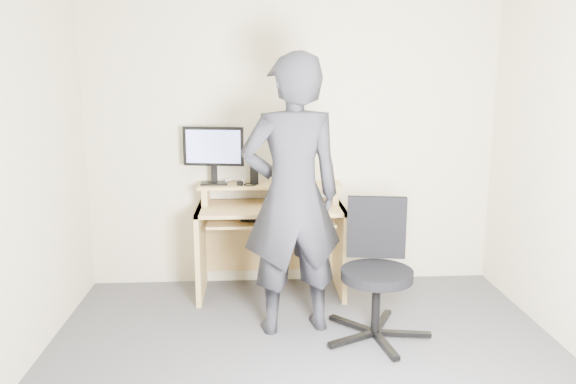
{
  "coord_description": "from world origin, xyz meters",
  "views": [
    {
      "loc": [
        -0.32,
        -3.03,
        1.8
      ],
      "look_at": [
        -0.08,
        1.05,
        0.95
      ],
      "focal_mm": 35.0,
      "sensor_mm": 36.0,
      "label": 1
    }
  ],
  "objects": [
    {
      "name": "office_chair",
      "position": [
        0.51,
        0.64,
        0.51
      ],
      "size": [
        0.74,
        0.74,
        0.94
      ],
      "rotation": [
        0.0,
        0.0,
        -0.16
      ],
      "color": "black",
      "rests_on": "ground"
    },
    {
      "name": "headphones",
      "position": [
        -0.5,
        1.66,
        0.92
      ],
      "size": [
        0.18,
        0.18,
        0.06
      ],
      "primitive_type": "torus",
      "rotation": [
        0.26,
        0.0,
        -0.21
      ],
      "color": "silver",
      "rests_on": "desk"
    },
    {
      "name": "charger",
      "position": [
        -0.45,
        1.53,
        0.93
      ],
      "size": [
        0.05,
        0.05,
        0.03
      ],
      "primitive_type": "cube",
      "rotation": [
        0.0,
        0.0,
        -0.28
      ],
      "color": "black",
      "rests_on": "desk"
    },
    {
      "name": "mouse",
      "position": [
        0.22,
        1.35,
        0.77
      ],
      "size": [
        0.11,
        0.09,
        0.04
      ],
      "primitive_type": "ellipsoid",
      "rotation": [
        0.0,
        0.0,
        0.33
      ],
      "color": "black",
      "rests_on": "desk"
    },
    {
      "name": "keyboard",
      "position": [
        -0.2,
        1.36,
        0.67
      ],
      "size": [
        0.49,
        0.3,
        0.03
      ],
      "primitive_type": "cube",
      "rotation": [
        0.0,
        0.0,
        -0.29
      ],
      "color": "black",
      "rests_on": "desk"
    },
    {
      "name": "back_wall",
      "position": [
        0.0,
        1.75,
        1.25
      ],
      "size": [
        3.5,
        0.02,
        2.5
      ],
      "primitive_type": "cube",
      "color": "beige",
      "rests_on": "ground"
    },
    {
      "name": "ground",
      "position": [
        0.0,
        0.0,
        0.0
      ],
      "size": [
        3.5,
        3.5,
        0.0
      ],
      "primitive_type": "plane",
      "color": "#4A4A4F",
      "rests_on": "ground"
    },
    {
      "name": "smartphone",
      "position": [
        0.12,
        1.56,
        0.92
      ],
      "size": [
        0.07,
        0.13,
        0.01
      ],
      "primitive_type": "cube",
      "rotation": [
        0.0,
        0.0,
        -0.01
      ],
      "color": "black",
      "rests_on": "desk"
    },
    {
      "name": "person",
      "position": [
        -0.07,
        0.76,
        0.98
      ],
      "size": [
        0.79,
        0.6,
        1.96
      ],
      "primitive_type": "imported",
      "rotation": [
        0.0,
        0.0,
        3.34
      ],
      "color": "black",
      "rests_on": "ground"
    },
    {
      "name": "travel_mug",
      "position": [
        -0.06,
        1.57,
        0.99
      ],
      "size": [
        0.09,
        0.09,
        0.16
      ],
      "primitive_type": "cylinder",
      "rotation": [
        0.0,
        0.0,
        0.32
      ],
      "color": "#BBBBC0",
      "rests_on": "desk"
    },
    {
      "name": "desk",
      "position": [
        -0.2,
        1.53,
        0.55
      ],
      "size": [
        1.2,
        0.6,
        0.91
      ],
      "color": "tan",
      "rests_on": "ground"
    },
    {
      "name": "external_drive",
      "position": [
        -0.33,
        1.62,
        1.01
      ],
      "size": [
        0.07,
        0.13,
        0.2
      ],
      "primitive_type": "cube",
      "rotation": [
        0.0,
        0.0,
        0.0
      ],
      "color": "black",
      "rests_on": "desk"
    },
    {
      "name": "monitor",
      "position": [
        -0.67,
        1.6,
        1.2
      ],
      "size": [
        0.5,
        0.14,
        0.48
      ],
      "rotation": [
        0.0,
        0.0,
        -0.16
      ],
      "color": "black",
      "rests_on": "desk"
    }
  ]
}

